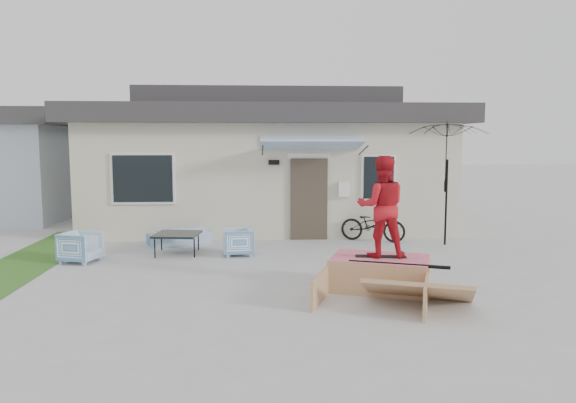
{
  "coord_description": "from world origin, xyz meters",
  "views": [
    {
      "loc": [
        -0.37,
        -9.41,
        2.59
      ],
      "look_at": [
        0.3,
        1.8,
        1.3
      ],
      "focal_mm": 34.0,
      "sensor_mm": 36.0,
      "label": 1
    }
  ],
  "objects": [
    {
      "name": "skate_ramp",
      "position": [
        1.77,
        -0.29,
        0.27
      ],
      "size": [
        2.28,
        2.61,
        0.55
      ],
      "primitive_type": null,
      "rotation": [
        0.0,
        0.0,
        -0.35
      ],
      "color": "tan",
      "rests_on": "ground"
    },
    {
      "name": "loveseat",
      "position": [
        -2.25,
        3.95,
        0.3
      ],
      "size": [
        1.57,
        0.98,
        0.59
      ],
      "primitive_type": "imported",
      "rotation": [
        0.0,
        0.0,
        3.53
      ],
      "color": "#467FB9",
      "rests_on": "ground"
    },
    {
      "name": "patio_umbrella",
      "position": [
        4.28,
        3.56,
        1.75
      ],
      "size": [
        2.45,
        2.38,
        2.2
      ],
      "color": "black",
      "rests_on": "ground"
    },
    {
      "name": "house",
      "position": [
        0.0,
        7.99,
        1.94
      ],
      "size": [
        10.8,
        8.49,
        4.1
      ],
      "color": "beige",
      "rests_on": "ground"
    },
    {
      "name": "grass_strip",
      "position": [
        -5.2,
        2.0,
        0.0
      ],
      "size": [
        1.4,
        8.0,
        0.01
      ],
      "primitive_type": "cube",
      "color": "#326421",
      "rests_on": "ground"
    },
    {
      "name": "ground",
      "position": [
        0.0,
        0.0,
        0.0
      ],
      "size": [
        90.0,
        90.0,
        0.0
      ],
      "primitive_type": "plane",
      "color": "#B0B0B0",
      "rests_on": "ground"
    },
    {
      "name": "skateboard",
      "position": [
        1.79,
        -0.23,
        0.57
      ],
      "size": [
        0.9,
        0.35,
        0.05
      ],
      "primitive_type": "cube",
      "rotation": [
        0.0,
        0.0,
        -0.15
      ],
      "color": "black",
      "rests_on": "skate_ramp"
    },
    {
      "name": "coffee_table",
      "position": [
        -2.15,
        2.85,
        0.24
      ],
      "size": [
        1.07,
        1.07,
        0.47
      ],
      "primitive_type": "cube",
      "rotation": [
        0.0,
        0.0,
        -0.12
      ],
      "color": "black",
      "rests_on": "ground"
    },
    {
      "name": "bicycle",
      "position": [
        2.6,
        4.12,
        0.53
      ],
      "size": [
        1.75,
        1.2,
        1.06
      ],
      "primitive_type": "imported",
      "rotation": [
        0.0,
        0.0,
        1.15
      ],
      "color": "black",
      "rests_on": "ground"
    },
    {
      "name": "armchair_right",
      "position": [
        -0.77,
        2.64,
        0.34
      ],
      "size": [
        0.67,
        0.71,
        0.67
      ],
      "primitive_type": "imported",
      "rotation": [
        0.0,
        0.0,
        -1.47
      ],
      "color": "#467FB9",
      "rests_on": "ground"
    },
    {
      "name": "skater",
      "position": [
        1.79,
        -0.23,
        1.47
      ],
      "size": [
        0.91,
        0.73,
        1.74
      ],
      "primitive_type": "imported",
      "rotation": [
        0.0,
        0.0,
        3.05
      ],
      "color": "red",
      "rests_on": "skateboard"
    },
    {
      "name": "armchair_left",
      "position": [
        -4.06,
        2.12,
        0.36
      ],
      "size": [
        0.83,
        0.86,
        0.72
      ],
      "primitive_type": "imported",
      "rotation": [
        0.0,
        0.0,
        1.27
      ],
      "color": "#467FB9",
      "rests_on": "ground"
    }
  ]
}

